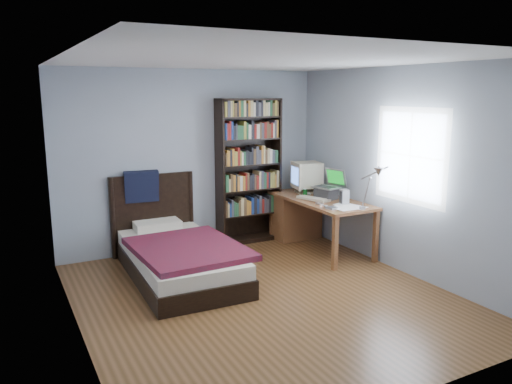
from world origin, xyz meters
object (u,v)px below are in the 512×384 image
Objects in this scene: laptop at (327,191)px; desk at (302,213)px; keyboard at (313,199)px; bed at (176,254)px; speaker at (344,197)px; soda_can at (305,193)px; desk_lamp at (376,176)px; crt_monitor at (306,175)px; bookshelf at (249,171)px.

desk is at bearing 99.12° from laptop.
bed is at bearing 160.67° from keyboard.
soda_can is at bearing 115.83° from speaker.
desk_lamp is at bearing -87.48° from speaker.
keyboard is (-0.22, 0.02, -0.10)m from laptop.
speaker is at bearing -85.05° from desk.
speaker is at bearing -80.90° from keyboard.
laptop is 0.68× the size of desk_lamp.
crt_monitor is (0.05, -0.01, 0.57)m from desk.
speaker reaches higher than desk.
desk_lamp is (-0.02, -1.61, 0.80)m from desk.
bookshelf reaches higher than speaker.
desk_lamp is at bearing -95.45° from laptop.
laptop is (0.08, -0.51, 0.43)m from desk.
speaker is (0.08, -0.90, 0.41)m from desk.
bed is at bearing 151.01° from desk_lamp.
crt_monitor is 0.21× the size of bed.
keyboard is at bearing -96.88° from soda_can.
soda_can is at bearing -113.51° from desk.
soda_can is (-0.16, -0.22, -0.21)m from crt_monitor.
bookshelf is (-0.75, 0.37, 0.07)m from crt_monitor.
bed reaches higher than speaker.
soda_can reaches higher than keyboard.
desk is at bearing 89.18° from desk_lamp.
desk is 3.63× the size of keyboard.
speaker is at bearing 81.95° from desk_lamp.
desk_lamp is at bearing -102.67° from keyboard.
desk is 0.45m from soda_can.
bed is (-1.98, 0.04, -0.49)m from keyboard.
crt_monitor is 4.42× the size of soda_can.
keyboard is at bearing -111.28° from crt_monitor.
crt_monitor reaches higher than keyboard.
soda_can is 2.09m from bed.
bookshelf reaches higher than keyboard.
speaker is at bearing -58.29° from bookshelf.
laptop is at bearing -48.03° from bookshelf.
desk_lamp reaches higher than soda_can.
crt_monitor reaches higher than laptop.
desk_lamp is at bearing -86.68° from soda_can.
bookshelf is at bearing 152.96° from desk.
bed is (-2.09, 1.16, -0.97)m from desk_lamp.
soda_can is 0.88m from bookshelf.
laptop is at bearing 84.55° from desk_lamp.
desk_lamp is (-0.11, -1.10, 0.38)m from laptop.
desk is 2.76× the size of desk_lamp.
keyboard is 0.47m from speaker.
laptop is 0.24m from keyboard.
desk is 4.08× the size of laptop.
crt_monitor is 1.14× the size of laptop.
laptop is (0.03, -0.50, -0.14)m from crt_monitor.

